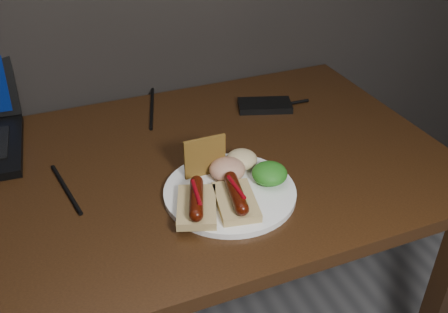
% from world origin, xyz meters
% --- Properties ---
extents(desk, '(1.40, 0.70, 0.75)m').
position_xyz_m(desk, '(0.00, 1.38, 0.66)').
color(desk, '#351E0D').
rests_on(desk, ground).
extents(hard_drive, '(0.15, 0.11, 0.02)m').
position_xyz_m(hard_drive, '(0.40, 1.54, 0.76)').
color(hard_drive, black).
rests_on(hard_drive, desk).
extents(desk_cables, '(1.00, 0.46, 0.01)m').
position_xyz_m(desk_cables, '(-0.02, 1.51, 0.75)').
color(desk_cables, black).
rests_on(desk_cables, desk).
extents(plate, '(0.26, 0.26, 0.01)m').
position_xyz_m(plate, '(0.19, 1.25, 0.76)').
color(plate, white).
rests_on(plate, desk).
extents(bread_sausage_left, '(0.11, 0.13, 0.04)m').
position_xyz_m(bread_sausage_left, '(0.11, 1.21, 0.78)').
color(bread_sausage_left, tan).
rests_on(bread_sausage_left, plate).
extents(bread_sausage_center, '(0.09, 0.13, 0.04)m').
position_xyz_m(bread_sausage_center, '(0.18, 1.20, 0.78)').
color(bread_sausage_center, tan).
rests_on(bread_sausage_center, plate).
extents(crispbread, '(0.09, 0.01, 0.08)m').
position_xyz_m(crispbread, '(0.16, 1.31, 0.80)').
color(crispbread, olive).
rests_on(crispbread, plate).
extents(salad_greens, '(0.07, 0.07, 0.04)m').
position_xyz_m(salad_greens, '(0.27, 1.24, 0.78)').
color(salad_greens, '#155F13').
rests_on(salad_greens, plate).
extents(salsa_mound, '(0.07, 0.07, 0.04)m').
position_xyz_m(salsa_mound, '(0.20, 1.29, 0.78)').
color(salsa_mound, maroon).
rests_on(salsa_mound, plate).
extents(coleslaw_mound, '(0.06, 0.06, 0.04)m').
position_xyz_m(coleslaw_mound, '(0.24, 1.31, 0.78)').
color(coleslaw_mound, beige).
rests_on(coleslaw_mound, plate).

